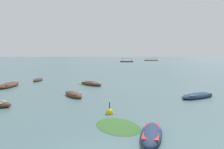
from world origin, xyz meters
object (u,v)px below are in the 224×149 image
at_px(ferry_1, 127,61).
at_px(mooring_buoy, 110,112).
at_px(rowboat_7, 38,80).
at_px(ferry_0, 151,60).
at_px(rowboat_5, 91,84).
at_px(rowboat_3, 198,96).
at_px(rowboat_6, 73,95).
at_px(rowboat_4, 9,85).
at_px(rowboat_1, 151,134).

relative_size(ferry_1, mooring_buoy, 8.70).
height_order(rowboat_7, ferry_0, ferry_0).
bearing_deg(rowboat_5, rowboat_3, -32.49).
distance_m(rowboat_5, ferry_0, 154.28).
height_order(rowboat_5, rowboat_6, rowboat_5).
bearing_deg(ferry_1, rowboat_4, -95.58).
bearing_deg(rowboat_6, rowboat_7, 127.99).
xyz_separation_m(rowboat_6, ferry_0, (19.77, 161.24, 0.25)).
height_order(rowboat_7, ferry_1, ferry_1).
bearing_deg(rowboat_3, ferry_1, 95.44).
height_order(rowboat_3, rowboat_4, rowboat_4).
distance_m(rowboat_1, rowboat_4, 22.75).
relative_size(rowboat_6, ferry_1, 0.38).
relative_size(rowboat_1, rowboat_5, 0.85).
distance_m(rowboat_4, ferry_0, 158.73).
height_order(rowboat_7, mooring_buoy, mooring_buoy).
distance_m(rowboat_7, ferry_0, 152.12).
distance_m(rowboat_5, rowboat_7, 10.06).
xyz_separation_m(rowboat_1, rowboat_4, (-16.92, 15.20, 0.05)).
distance_m(rowboat_5, rowboat_6, 8.22).
distance_m(rowboat_4, mooring_buoy, 18.21).
bearing_deg(mooring_buoy, rowboat_7, 127.45).
relative_size(rowboat_1, mooring_buoy, 3.48).
bearing_deg(rowboat_5, ferry_0, 82.65).
relative_size(rowboat_4, rowboat_5, 1.18).
height_order(rowboat_1, ferry_1, ferry_1).
relative_size(rowboat_7, ferry_1, 0.39).
distance_m(rowboat_3, rowboat_6, 12.02).
xyz_separation_m(rowboat_3, rowboat_4, (-22.09, 4.74, 0.04)).
bearing_deg(ferry_0, rowboat_3, -92.77).
bearing_deg(rowboat_3, rowboat_5, 147.51).
xyz_separation_m(rowboat_3, ferry_1, (-11.13, 116.95, 0.25)).
relative_size(rowboat_5, rowboat_7, 1.20).
bearing_deg(rowboat_3, rowboat_1, -116.30).
height_order(rowboat_1, rowboat_7, rowboat_7).
xyz_separation_m(rowboat_7, ferry_1, (10.19, 105.63, 0.26)).
distance_m(rowboat_3, rowboat_4, 22.59).
bearing_deg(rowboat_6, rowboat_1, -55.27).
bearing_deg(ferry_1, rowboat_6, -90.43).
xyz_separation_m(rowboat_3, rowboat_5, (-11.96, 7.62, 0.02)).
xyz_separation_m(rowboat_5, ferry_1, (0.83, 109.33, 0.23)).
xyz_separation_m(rowboat_1, rowboat_3, (5.17, 10.46, 0.01)).
height_order(rowboat_1, rowboat_6, rowboat_6).
xyz_separation_m(rowboat_5, rowboat_6, (-0.04, -8.22, -0.02)).
distance_m(rowboat_6, rowboat_7, 15.13).
bearing_deg(mooring_buoy, rowboat_5, 106.81).
bearing_deg(rowboat_5, rowboat_7, 158.42).
bearing_deg(mooring_buoy, rowboat_1, -57.67).
xyz_separation_m(rowboat_1, rowboat_7, (-16.15, 21.78, 0.01)).
xyz_separation_m(rowboat_5, ferry_0, (19.73, 153.02, 0.23)).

